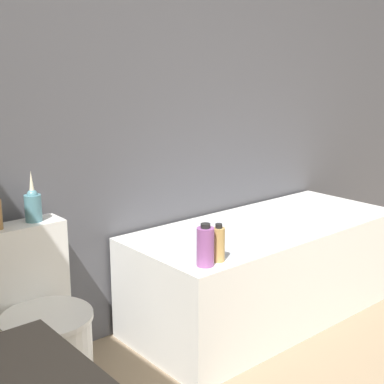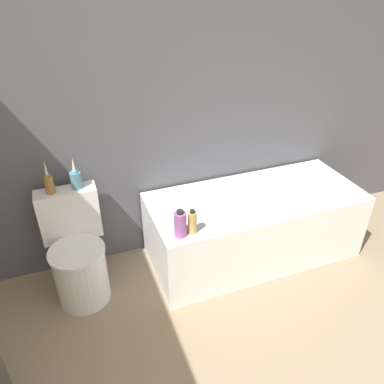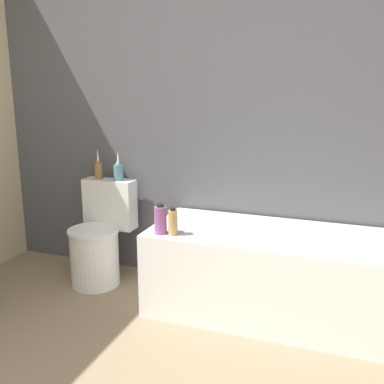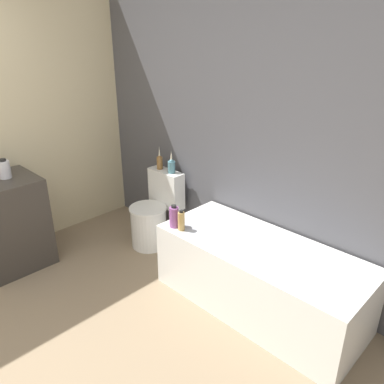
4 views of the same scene
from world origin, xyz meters
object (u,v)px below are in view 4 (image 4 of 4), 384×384
(toilet, at_px, (154,215))
(shampoo_bottle_tall, at_px, (174,217))
(bathtub, at_px, (259,276))
(soap_bottle_glass, at_px, (4,169))
(vase_gold, at_px, (160,161))
(vase_silver, at_px, (171,165))
(shampoo_bottle_short, at_px, (181,221))

(toilet, bearing_deg, shampoo_bottle_tall, -25.69)
(bathtub, distance_m, soap_bottle_glass, 2.36)
(shampoo_bottle_tall, bearing_deg, vase_gold, 146.46)
(bathtub, distance_m, vase_gold, 1.55)
(toilet, bearing_deg, soap_bottle_glass, -120.74)
(bathtub, height_order, toilet, toilet)
(soap_bottle_glass, distance_m, vase_silver, 1.50)
(bathtub, bearing_deg, shampoo_bottle_tall, -159.84)
(toilet, xyz_separation_m, vase_silver, (0.08, 0.18, 0.51))
(vase_silver, bearing_deg, soap_bottle_glass, -120.00)
(soap_bottle_glass, height_order, shampoo_bottle_short, soap_bottle_glass)
(toilet, xyz_separation_m, shampoo_bottle_short, (0.73, -0.31, 0.31))
(shampoo_bottle_short, bearing_deg, vase_silver, 142.82)
(vase_gold, bearing_deg, toilet, -63.96)
(bathtub, xyz_separation_m, vase_silver, (-1.25, 0.24, 0.55))
(shampoo_bottle_short, bearing_deg, toilet, 157.12)
(soap_bottle_glass, distance_m, vase_gold, 1.41)
(soap_bottle_glass, relative_size, vase_silver, 0.78)
(vase_silver, relative_size, shampoo_bottle_tall, 1.15)
(vase_silver, bearing_deg, shampoo_bottle_short, -37.18)
(soap_bottle_glass, bearing_deg, vase_silver, 60.00)
(toilet, height_order, vase_silver, vase_silver)
(soap_bottle_glass, bearing_deg, bathtub, 27.82)
(toilet, relative_size, vase_gold, 3.17)
(soap_bottle_glass, relative_size, shampoo_bottle_tall, 0.90)
(bathtub, height_order, soap_bottle_glass, soap_bottle_glass)
(vase_gold, relative_size, shampoo_bottle_tall, 1.22)
(bathtub, distance_m, shampoo_bottle_tall, 0.82)
(soap_bottle_glass, height_order, vase_silver, soap_bottle_glass)
(soap_bottle_glass, height_order, shampoo_bottle_tall, soap_bottle_glass)
(toilet, bearing_deg, shampoo_bottle_short, -22.88)
(vase_silver, distance_m, shampoo_bottle_short, 0.83)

